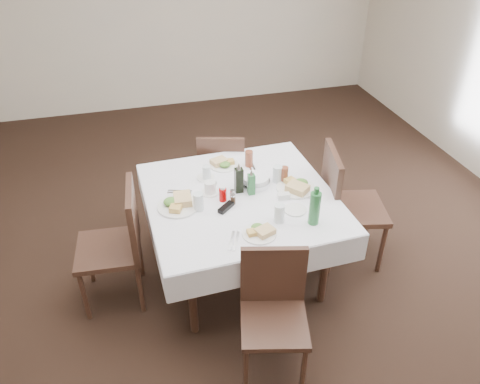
{
  "coord_description": "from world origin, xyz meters",
  "views": [
    {
      "loc": [
        -0.7,
        -2.93,
        2.75
      ],
      "look_at": [
        0.06,
        -0.14,
        0.8
      ],
      "focal_mm": 35.0,
      "sensor_mm": 36.0,
      "label": 1
    }
  ],
  "objects_px": {
    "dining_table": "(240,204)",
    "water_w": "(199,202)",
    "chair_north": "(222,170)",
    "bread_basket": "(256,181)",
    "chair_east": "(343,200)",
    "water_s": "(279,213)",
    "chair_west": "(120,239)",
    "chair_south": "(274,304)",
    "ketchup_bottle": "(223,194)",
    "water_e": "(277,174)",
    "oil_cruet_dark": "(239,179)",
    "coffee_mug": "(210,188)",
    "water_n": "(207,173)",
    "oil_cruet_green": "(251,183)",
    "green_bottle": "(315,208)"
  },
  "relations": [
    {
      "from": "oil_cruet_green",
      "to": "oil_cruet_dark",
      "type": "bearing_deg",
      "value": 146.52
    },
    {
      "from": "chair_north",
      "to": "water_n",
      "type": "distance_m",
      "value": 0.66
    },
    {
      "from": "water_e",
      "to": "oil_cruet_dark",
      "type": "distance_m",
      "value": 0.33
    },
    {
      "from": "oil_cruet_dark",
      "to": "water_n",
      "type": "bearing_deg",
      "value": 131.06
    },
    {
      "from": "dining_table",
      "to": "water_e",
      "type": "distance_m",
      "value": 0.38
    },
    {
      "from": "chair_east",
      "to": "water_s",
      "type": "relative_size",
      "value": 7.56
    },
    {
      "from": "dining_table",
      "to": "green_bottle",
      "type": "distance_m",
      "value": 0.64
    },
    {
      "from": "chair_east",
      "to": "green_bottle",
      "type": "bearing_deg",
      "value": -137.35
    },
    {
      "from": "green_bottle",
      "to": "water_e",
      "type": "bearing_deg",
      "value": 96.88
    },
    {
      "from": "chair_east",
      "to": "ketchup_bottle",
      "type": "height_order",
      "value": "chair_east"
    },
    {
      "from": "chair_north",
      "to": "green_bottle",
      "type": "height_order",
      "value": "green_bottle"
    },
    {
      "from": "chair_north",
      "to": "chair_west",
      "type": "relative_size",
      "value": 0.9
    },
    {
      "from": "chair_south",
      "to": "water_s",
      "type": "height_order",
      "value": "water_s"
    },
    {
      "from": "dining_table",
      "to": "chair_east",
      "type": "xyz_separation_m",
      "value": [
        0.85,
        -0.04,
        -0.1
      ]
    },
    {
      "from": "bread_basket",
      "to": "oil_cruet_green",
      "type": "distance_m",
      "value": 0.14
    },
    {
      "from": "water_n",
      "to": "coffee_mug",
      "type": "height_order",
      "value": "water_n"
    },
    {
      "from": "dining_table",
      "to": "water_w",
      "type": "relative_size",
      "value": 10.65
    },
    {
      "from": "chair_south",
      "to": "water_e",
      "type": "distance_m",
      "value": 1.1
    },
    {
      "from": "bread_basket",
      "to": "oil_cruet_green",
      "type": "bearing_deg",
      "value": -122.28
    },
    {
      "from": "chair_east",
      "to": "green_bottle",
      "type": "height_order",
      "value": "green_bottle"
    },
    {
      "from": "water_w",
      "to": "ketchup_bottle",
      "type": "relative_size",
      "value": 1.11
    },
    {
      "from": "water_w",
      "to": "chair_west",
      "type": "bearing_deg",
      "value": 173.53
    },
    {
      "from": "bread_basket",
      "to": "chair_west",
      "type": "bearing_deg",
      "value": -172.55
    },
    {
      "from": "bread_basket",
      "to": "oil_cruet_green",
      "type": "xyz_separation_m",
      "value": [
        -0.07,
        -0.11,
        0.06
      ]
    },
    {
      "from": "dining_table",
      "to": "bread_basket",
      "type": "distance_m",
      "value": 0.22
    },
    {
      "from": "chair_south",
      "to": "chair_north",
      "type": "bearing_deg",
      "value": 87.84
    },
    {
      "from": "ketchup_bottle",
      "to": "coffee_mug",
      "type": "xyz_separation_m",
      "value": [
        -0.07,
        0.12,
        -0.01
      ]
    },
    {
      "from": "chair_north",
      "to": "bread_basket",
      "type": "distance_m",
      "value": 0.77
    },
    {
      "from": "water_e",
      "to": "oil_cruet_dark",
      "type": "relative_size",
      "value": 0.54
    },
    {
      "from": "dining_table",
      "to": "coffee_mug",
      "type": "xyz_separation_m",
      "value": [
        -0.21,
        0.09,
        0.12
      ]
    },
    {
      "from": "water_s",
      "to": "coffee_mug",
      "type": "height_order",
      "value": "water_s"
    },
    {
      "from": "oil_cruet_green",
      "to": "coffee_mug",
      "type": "xyz_separation_m",
      "value": [
        -0.3,
        0.09,
        -0.05
      ]
    },
    {
      "from": "dining_table",
      "to": "water_n",
      "type": "xyz_separation_m",
      "value": [
        -0.2,
        0.29,
        0.14
      ]
    },
    {
      "from": "chair_north",
      "to": "chair_west",
      "type": "xyz_separation_m",
      "value": [
        -0.96,
        -0.85,
        0.05
      ]
    },
    {
      "from": "chair_north",
      "to": "water_s",
      "type": "xyz_separation_m",
      "value": [
        0.13,
        -1.2,
        0.33
      ]
    },
    {
      "from": "oil_cruet_dark",
      "to": "green_bottle",
      "type": "distance_m",
      "value": 0.65
    },
    {
      "from": "chair_south",
      "to": "ketchup_bottle",
      "type": "bearing_deg",
      "value": 98.3
    },
    {
      "from": "chair_west",
      "to": "water_w",
      "type": "relative_size",
      "value": 7.24
    },
    {
      "from": "bread_basket",
      "to": "coffee_mug",
      "type": "height_order",
      "value": "coffee_mug"
    },
    {
      "from": "chair_west",
      "to": "water_w",
      "type": "distance_m",
      "value": 0.65
    },
    {
      "from": "chair_east",
      "to": "green_bottle",
      "type": "distance_m",
      "value": 0.69
    },
    {
      "from": "water_n",
      "to": "ketchup_bottle",
      "type": "distance_m",
      "value": 0.32
    },
    {
      "from": "bread_basket",
      "to": "coffee_mug",
      "type": "relative_size",
      "value": 1.63
    },
    {
      "from": "chair_south",
      "to": "coffee_mug",
      "type": "xyz_separation_m",
      "value": [
        -0.19,
        0.97,
        0.3
      ]
    },
    {
      "from": "chair_north",
      "to": "water_s",
      "type": "relative_size",
      "value": 6.49
    },
    {
      "from": "water_e",
      "to": "oil_cruet_green",
      "type": "height_order",
      "value": "oil_cruet_green"
    },
    {
      "from": "oil_cruet_dark",
      "to": "coffee_mug",
      "type": "distance_m",
      "value": 0.23
    },
    {
      "from": "oil_cruet_dark",
      "to": "chair_east",
      "type": "bearing_deg",
      "value": -6.49
    },
    {
      "from": "coffee_mug",
      "to": "oil_cruet_green",
      "type": "bearing_deg",
      "value": -16.44
    },
    {
      "from": "chair_south",
      "to": "ketchup_bottle",
      "type": "relative_size",
      "value": 7.22
    }
  ]
}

